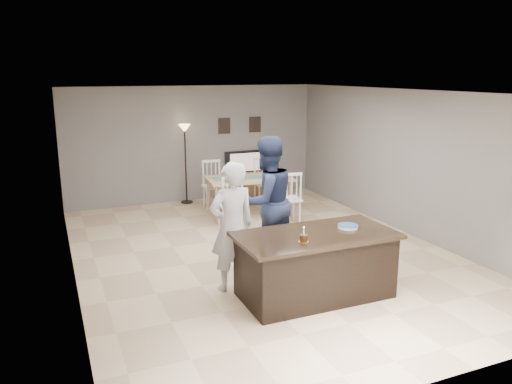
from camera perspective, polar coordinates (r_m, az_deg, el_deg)
name	(u,v)px	position (r m, az deg, el deg)	size (l,w,h in m)	color
floor	(262,253)	(8.56, 0.69, -6.99)	(8.00, 8.00, 0.00)	tan
room_shell	(262,156)	(8.13, 0.72, 4.15)	(8.00, 8.00, 8.00)	slate
kitchen_island	(315,265)	(6.90, 6.77, -8.24)	(2.15, 1.10, 0.90)	black
tv_console	(245,185)	(12.26, -1.24, 0.81)	(1.20, 0.40, 0.60)	brown
television	(244,162)	(12.21, -1.37, 3.46)	(0.91, 0.12, 0.53)	black
tv_screen_glow	(245,162)	(12.14, -1.23, 3.43)	(0.78, 0.78, 0.00)	orange
picture_frames	(240,125)	(12.20, -1.85, 7.65)	(1.10, 0.02, 0.38)	black
doorway	(82,251)	(5.34, -19.28, -6.34)	(0.00, 2.10, 2.65)	black
woman	(232,227)	(6.93, -2.74, -3.98)	(0.67, 0.44, 1.84)	#B2B2B7
man	(267,202)	(7.81, 1.22, -1.10)	(1.00, 0.78, 2.06)	#1C243E
birthday_cake	(304,238)	(6.39, 5.47, -5.28)	(0.13, 0.13, 0.21)	gold
plate_stack	(348,226)	(7.04, 10.46, -3.88)	(0.28, 0.28, 0.04)	white
dining_table	(249,184)	(10.60, -0.82, 0.92)	(1.88, 2.15, 1.08)	tan
floor_lamp	(185,142)	(11.62, -8.12, 5.64)	(0.28, 0.28, 1.84)	black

